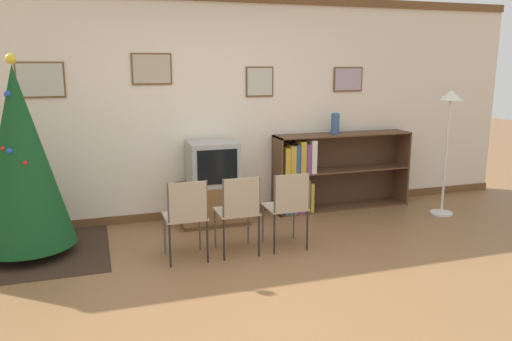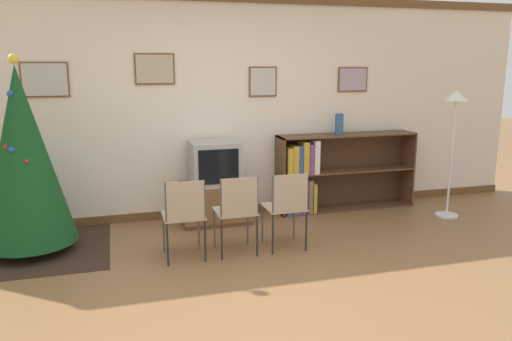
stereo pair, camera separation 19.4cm
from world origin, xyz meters
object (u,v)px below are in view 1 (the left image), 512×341
object	(u,v)px
folding_chair_left	(186,215)
folding_chair_right	(288,205)
christmas_tree	(21,158)
folding_chair_center	(239,210)
standing_lamp	(449,120)
television	(213,163)
bookshelf	(319,174)
tv_console	(213,203)
vase	(335,123)

from	to	relation	value
folding_chair_left	folding_chair_right	xyz separation A→B (m)	(1.05, 0.00, 0.00)
christmas_tree	folding_chair_center	world-z (taller)	christmas_tree
folding_chair_left	standing_lamp	bearing A→B (deg)	8.87
television	bookshelf	world-z (taller)	bookshelf
christmas_tree	bookshelf	xyz separation A→B (m)	(3.44, 0.54, -0.50)
christmas_tree	tv_console	size ratio (longest dim) A/B	2.43
tv_console	folding_chair_center	size ratio (longest dim) A/B	0.99
folding_chair_left	vase	bearing A→B (deg)	29.21
christmas_tree	folding_chair_left	size ratio (longest dim) A/B	2.41
tv_console	television	distance (m)	0.49
folding_chair_center	bookshelf	xyz separation A→B (m)	(1.44, 1.21, 0.01)
folding_chair_center	standing_lamp	xyz separation A→B (m)	(2.85, 0.53, 0.74)
folding_chair_left	bookshelf	bearing A→B (deg)	31.72
television	folding_chair_left	xyz separation A→B (m)	(-0.52, -1.11, -0.26)
christmas_tree	television	distance (m)	2.07
christmas_tree	vase	distance (m)	3.71
christmas_tree	standing_lamp	bearing A→B (deg)	-1.75
standing_lamp	folding_chair_left	bearing A→B (deg)	-171.13
folding_chair_right	vase	world-z (taller)	vase
bookshelf	folding_chair_left	bearing A→B (deg)	-148.28
tv_console	vase	distance (m)	1.88
vase	standing_lamp	xyz separation A→B (m)	(1.20, -0.69, 0.08)
tv_console	christmas_tree	bearing A→B (deg)	-167.86
christmas_tree	folding_chair_center	xyz separation A→B (m)	(2.01, -0.68, -0.52)
vase	tv_console	bearing A→B (deg)	-176.18
vase	christmas_tree	bearing A→B (deg)	-171.58
christmas_tree	folding_chair_left	xyz separation A→B (m)	(1.48, -0.68, -0.52)
standing_lamp	folding_chair_center	bearing A→B (deg)	-169.54
folding_chair_right	folding_chair_center	bearing A→B (deg)	180.00
bookshelf	standing_lamp	xyz separation A→B (m)	(1.42, -0.68, 0.72)
folding_chair_left	vase	world-z (taller)	vase
television	folding_chair_right	xyz separation A→B (m)	(0.52, -1.11, -0.26)
television	standing_lamp	size ratio (longest dim) A/B	0.36
folding_chair_left	folding_chair_right	world-z (taller)	same
tv_console	folding_chair_center	world-z (taller)	folding_chair_center
christmas_tree	television	xyz separation A→B (m)	(2.01, 0.43, -0.26)
bookshelf	christmas_tree	bearing A→B (deg)	-171.17
tv_console	folding_chair_left	xyz separation A→B (m)	(-0.52, -1.11, 0.23)
christmas_tree	television	bearing A→B (deg)	12.07
christmas_tree	vase	bearing A→B (deg)	8.42
standing_lamp	television	bearing A→B (deg)	168.55
tv_console	folding_chair_right	distance (m)	1.25
folding_chair_left	tv_console	bearing A→B (deg)	64.71
standing_lamp	christmas_tree	bearing A→B (deg)	178.25
folding_chair_center	vase	bearing A→B (deg)	36.35
folding_chair_left	folding_chair_center	distance (m)	0.52
christmas_tree	television	world-z (taller)	christmas_tree
folding_chair_left	vase	size ratio (longest dim) A/B	3.04
tv_console	vase	size ratio (longest dim) A/B	3.02
folding_chair_right	television	bearing A→B (deg)	115.34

